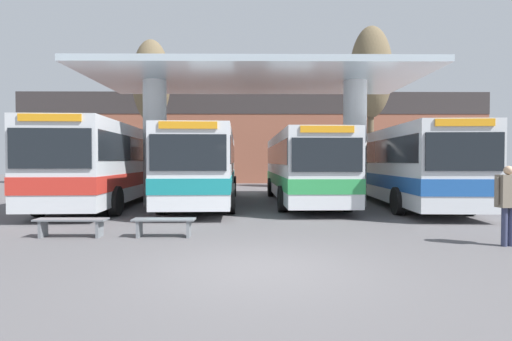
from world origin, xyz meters
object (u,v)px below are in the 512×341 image
waiting_bench_mid_platform (71,223)px  poplar_tree_behind_right (151,82)px  transit_bus_center_bay (205,164)px  waiting_bench_near_pillar (164,223)px  poplar_tree_behind_left (371,74)px  transit_bus_right_bay (302,165)px  transit_bus_far_right_bay (400,164)px  pedestrian_waiting (508,197)px  transit_bus_left_bay (107,162)px

waiting_bench_mid_platform → poplar_tree_behind_right: 19.82m
transit_bus_center_bay → waiting_bench_near_pillar: size_ratio=7.69×
waiting_bench_near_pillar → poplar_tree_behind_left: 21.12m
transit_bus_center_bay → transit_bus_right_bay: transit_bus_center_bay is taller
transit_bus_far_right_bay → poplar_tree_behind_right: (-13.61, 10.81, 5.67)m
poplar_tree_behind_left → pedestrian_waiting: bearing=-97.2°
pedestrian_waiting → poplar_tree_behind_right: 24.14m
waiting_bench_mid_platform → pedestrian_waiting: size_ratio=0.98×
transit_bus_right_bay → pedestrian_waiting: (3.41, -9.46, -0.61)m
pedestrian_waiting → transit_bus_center_bay: bearing=123.1°
transit_bus_center_bay → waiting_bench_mid_platform: size_ratio=6.76×
transit_bus_left_bay → poplar_tree_behind_right: 12.73m
transit_bus_right_bay → poplar_tree_behind_right: size_ratio=1.08×
transit_bus_left_bay → pedestrian_waiting: transit_bus_left_bay is taller
transit_bus_far_right_bay → waiting_bench_mid_platform: transit_bus_far_right_bay is taller
transit_bus_center_bay → waiting_bench_near_pillar: (-0.06, -7.94, -1.42)m
pedestrian_waiting → poplar_tree_behind_right: (-12.79, 19.47, 6.34)m
transit_bus_right_bay → poplar_tree_behind_right: bearing=-48.0°
transit_bus_right_bay → poplar_tree_behind_left: bearing=-124.6°
transit_bus_left_bay → poplar_tree_behind_left: (14.10, 10.02, 5.92)m
transit_bus_left_bay → transit_bus_far_right_bay: (12.63, 0.58, -0.08)m
poplar_tree_behind_left → poplar_tree_behind_right: bearing=174.8°
transit_bus_far_right_bay → waiting_bench_near_pillar: bearing=43.5°
waiting_bench_near_pillar → poplar_tree_behind_right: poplar_tree_behind_right is taller
transit_bus_left_bay → transit_bus_right_bay: 8.52m
waiting_bench_near_pillar → waiting_bench_mid_platform: bearing=180.0°
transit_bus_right_bay → pedestrian_waiting: 10.08m
transit_bus_right_bay → waiting_bench_near_pillar: transit_bus_right_bay is taller
transit_bus_center_bay → poplar_tree_behind_left: bearing=-140.3°
transit_bus_center_bay → transit_bus_right_bay: 4.42m
transit_bus_left_bay → waiting_bench_mid_platform: size_ratio=5.97×
transit_bus_far_right_bay → poplar_tree_behind_right: 18.29m
transit_bus_far_right_bay → poplar_tree_behind_right: poplar_tree_behind_right is taller
transit_bus_center_bay → pedestrian_waiting: (7.81, -9.08, -0.66)m
transit_bus_left_bay → poplar_tree_behind_right: poplar_tree_behind_right is taller
transit_bus_right_bay → transit_bus_far_right_bay: 4.31m
waiting_bench_near_pillar → transit_bus_far_right_bay: bearing=40.8°
waiting_bench_mid_platform → pedestrian_waiting: bearing=-6.4°
transit_bus_center_bay → waiting_bench_near_pillar: transit_bus_center_bay is taller
pedestrian_waiting → poplar_tree_behind_left: size_ratio=0.16×
transit_bus_right_bay → poplar_tree_behind_left: poplar_tree_behind_left is taller
transit_bus_right_bay → waiting_bench_mid_platform: 10.81m
transit_bus_right_bay → waiting_bench_mid_platform: bearing=49.7°
transit_bus_center_bay → poplar_tree_behind_left: size_ratio=1.08×
transit_bus_far_right_bay → poplar_tree_behind_left: bearing=-96.2°
transit_bus_left_bay → transit_bus_center_bay: 4.13m
poplar_tree_behind_right → transit_bus_far_right_bay: bearing=-38.5°
waiting_bench_near_pillar → transit_bus_center_bay: bearing=89.6°
transit_bus_left_bay → poplar_tree_behind_left: bearing=-147.2°
poplar_tree_behind_right → transit_bus_right_bay: bearing=-46.9°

